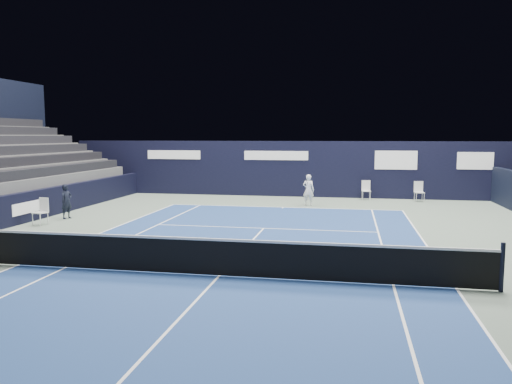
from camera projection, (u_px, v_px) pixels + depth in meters
ground at (237, 257)px, 14.09m from camera, size 48.00×48.00×0.00m
court_surface at (219, 276)px, 12.14m from camera, size 10.97×23.77×0.01m
folding_chair_back_a at (366, 189)px, 26.59m from camera, size 0.49×0.48×1.03m
folding_chair_back_b at (419, 190)px, 25.81m from camera, size 0.52×0.51×1.05m
line_judge_chair at (42, 209)px, 19.15m from camera, size 0.55×0.54×1.04m
line_judge at (67, 201)px, 20.51m from camera, size 0.49×0.60×1.43m
court_markings at (219, 276)px, 12.14m from camera, size 11.03×23.83×0.00m
tennis_net at (219, 256)px, 12.08m from camera, size 12.90×0.10×1.10m
back_sponsor_wall at (294, 169)px, 28.07m from camera, size 26.00×0.63×3.10m
side_barrier_left at (25, 207)px, 19.65m from camera, size 0.33×22.00×1.20m
tennis_player at (308, 190)px, 24.30m from camera, size 0.63×0.85×1.54m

